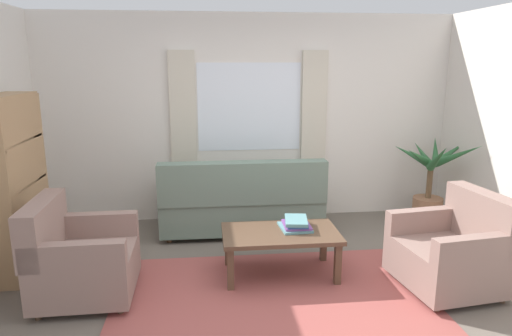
% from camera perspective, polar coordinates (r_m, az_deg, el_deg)
% --- Properties ---
extents(ground_plane, '(6.24, 6.24, 0.00)m').
position_cam_1_polar(ground_plane, '(4.13, 2.15, -15.98)').
color(ground_plane, '#6B6056').
extents(wall_back, '(5.32, 0.12, 2.60)m').
position_cam_1_polar(wall_back, '(5.89, -0.91, 6.22)').
color(wall_back, silver).
rests_on(wall_back, ground_plane).
extents(window_with_curtains, '(1.98, 0.07, 1.40)m').
position_cam_1_polar(window_with_curtains, '(5.79, -0.84, 7.60)').
color(window_with_curtains, white).
extents(area_rug, '(2.74, 1.82, 0.01)m').
position_cam_1_polar(area_rug, '(4.12, 2.15, -15.90)').
color(area_rug, '#9E4C47').
rests_on(area_rug, ground_plane).
extents(couch, '(1.90, 0.82, 0.92)m').
position_cam_1_polar(couch, '(5.46, -1.81, -4.36)').
color(couch, slate).
rests_on(couch, ground_plane).
extents(armchair_left, '(0.84, 0.86, 0.88)m').
position_cam_1_polar(armchair_left, '(4.28, -21.31, -10.50)').
color(armchair_left, gray).
rests_on(armchair_left, ground_plane).
extents(armchair_right, '(0.92, 0.94, 0.88)m').
position_cam_1_polar(armchair_right, '(4.51, 23.52, -9.48)').
color(armchair_right, gray).
rests_on(armchair_right, ground_plane).
extents(coffee_table, '(1.10, 0.64, 0.44)m').
position_cam_1_polar(coffee_table, '(4.38, 3.07, -8.65)').
color(coffee_table, brown).
rests_on(coffee_table, ground_plane).
extents(book_stack_on_table, '(0.31, 0.35, 0.10)m').
position_cam_1_polar(book_stack_on_table, '(4.44, 5.02, -6.95)').
color(book_stack_on_table, '#5B8E93').
rests_on(book_stack_on_table, coffee_table).
extents(potted_plant, '(1.07, 1.09, 1.16)m').
position_cam_1_polar(potted_plant, '(6.11, 20.99, -1.94)').
color(potted_plant, '#9E6B4C').
rests_on(potted_plant, ground_plane).
extents(bookshelf, '(0.30, 0.94, 1.72)m').
position_cam_1_polar(bookshelf, '(4.95, -27.45, -2.77)').
color(bookshelf, '#A87F56').
rests_on(bookshelf, ground_plane).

